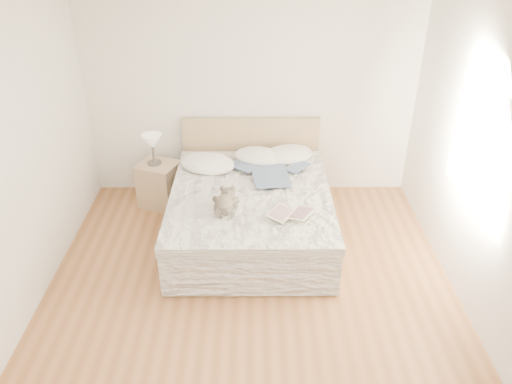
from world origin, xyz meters
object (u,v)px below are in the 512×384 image
at_px(photo_book, 214,170).
at_px(table_lamp, 152,143).
at_px(bed, 251,210).
at_px(childrens_book, 291,214).
at_px(nightstand, 160,184).
at_px(teddy_bear, 224,208).

bearing_deg(photo_book, table_lamp, 166.56).
bearing_deg(photo_book, bed, -30.06).
bearing_deg(childrens_book, photo_book, 163.12).
relative_size(bed, table_lamp, 5.64).
height_order(nightstand, teddy_bear, teddy_bear).
bearing_deg(teddy_bear, photo_book, 106.58).
bearing_deg(bed, teddy_bear, -117.16).
xyz_separation_m(bed, childrens_book, (0.40, -0.59, 0.32)).
bearing_deg(teddy_bear, childrens_book, -0.07).
height_order(bed, childrens_book, bed).
relative_size(nightstand, teddy_bear, 1.68).
bearing_deg(bed, table_lamp, 150.83).
bearing_deg(teddy_bear, table_lamp, 133.84).
xyz_separation_m(bed, teddy_bear, (-0.26, -0.52, 0.34)).
bearing_deg(childrens_book, teddy_bear, -154.72).
height_order(table_lamp, photo_book, table_lamp).
bearing_deg(table_lamp, photo_book, -22.47).
height_order(bed, photo_book, bed).
height_order(photo_book, childrens_book, childrens_book).
bearing_deg(childrens_book, nightstand, 172.78).
distance_m(bed, childrens_book, 0.79).
distance_m(table_lamp, childrens_book, 2.01).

